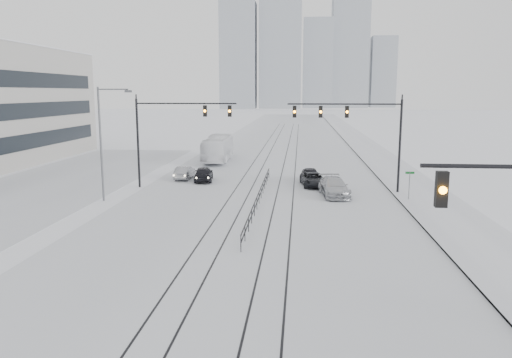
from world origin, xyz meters
name	(u,v)px	position (x,y,z in m)	size (l,w,h in m)	color
road	(277,156)	(0.00, 60.00, 0.01)	(22.00, 260.00, 0.02)	silver
sidewalk_east	(377,156)	(13.50, 60.00, 0.08)	(5.00, 260.00, 0.16)	silver
curb	(359,156)	(11.05, 60.00, 0.06)	(0.10, 260.00, 0.12)	gray
parking_strip	(46,187)	(-20.00, 35.00, 0.01)	(14.00, 60.00, 0.03)	silver
tram_rails	(268,181)	(0.00, 40.00, 0.02)	(5.30, 180.00, 0.01)	black
skyline	(305,51)	(5.02, 273.63, 30.65)	(96.00, 48.00, 72.00)	#9AA1A9
traffic_mast_ne	(360,126)	(8.15, 34.99, 5.76)	(9.60, 0.37, 8.00)	black
traffic_mast_nw	(170,126)	(-8.52, 36.00, 5.57)	(9.10, 0.37, 8.00)	black
street_light_west	(104,136)	(-12.20, 30.00, 5.21)	(2.73, 0.25, 9.00)	#595B60
median_fence	(259,197)	(0.00, 30.00, 0.53)	(0.06, 24.00, 1.00)	black
street_sign	(409,181)	(11.80, 32.00, 1.61)	(0.70, 0.06, 2.40)	#595B60
sedan_sb_inner	(204,174)	(-6.23, 39.54, 0.73)	(1.72, 4.27, 1.45)	black
sedan_sb_outer	(185,173)	(-8.36, 40.60, 0.64)	(1.35, 3.87, 1.27)	gray
sedan_nb_front	(313,180)	(4.37, 37.83, 0.62)	(2.06, 4.46, 1.24)	black
sedan_nb_right	(334,187)	(5.99, 33.54, 0.76)	(2.12, 5.22, 1.51)	#B2B4BA
sedan_nb_far	(311,175)	(4.18, 40.01, 0.67)	(1.58, 3.93, 1.34)	black
box_truck	(218,149)	(-7.20, 54.03, 1.58)	(2.65, 11.33, 3.16)	white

